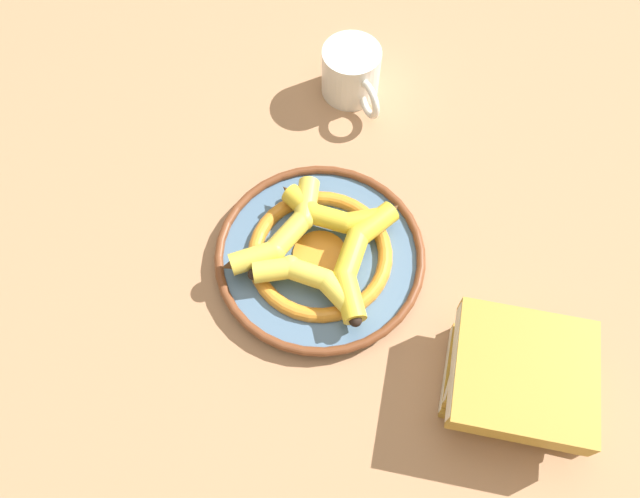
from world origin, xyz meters
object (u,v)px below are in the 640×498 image
Objects in this scene: banana_c at (359,256)px; decorative_bowl at (320,256)px; banana_a at (282,233)px; banana_d at (308,280)px; banana_b at (329,214)px; book_stack at (519,378)px; coffee_mug at (352,72)px.

decorative_bowl is at bearing -88.50° from banana_c.
banana_d is at bearing -114.48° from banana_a.
banana_b and banana_d have the same top height.
banana_a is 0.71× the size of book_stack.
banana_b is at bearing -27.98° from decorative_bowl.
book_stack and coffee_mug have the same top height.
banana_d is at bearing 149.14° from decorative_bowl.
book_stack is at bearing -2.98° from coffee_mug.
banana_a is at bearing -43.92° from coffee_mug.
banana_a is 0.37m from book_stack.
decorative_bowl is at bearing -86.44° from banana_b.
banana_c is at bearing -133.08° from banana_d.
coffee_mug reaches higher than banana_a.
banana_b is at bearing -26.72° from banana_a.
book_stack is (-0.20, -0.23, 0.00)m from banana_d.
banana_b is at bearing -85.39° from banana_d.
banana_c reaches higher than banana_b.
book_stack is at bearing -86.11° from banana_a.
banana_d is (-0.02, 0.08, -0.00)m from banana_c.
banana_c is 1.24× the size of banana_d.
banana_c is 0.33m from coffee_mug.
banana_a and banana_b have the same top height.
banana_d is (-0.05, 0.03, 0.03)m from decorative_bowl.
banana_c is at bearing -120.70° from decorative_bowl.
coffee_mug is (0.30, -0.13, 0.03)m from decorative_bowl.
banana_a is 0.07m from banana_b.
banana_b is at bearing -27.43° from book_stack.
banana_d is 0.99× the size of coffee_mug.
banana_d is 0.30m from book_stack.
banana_b is 0.82× the size of banana_c.
banana_a reaches higher than decorative_bowl.
book_stack is (-0.27, -0.25, 0.00)m from banana_a.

